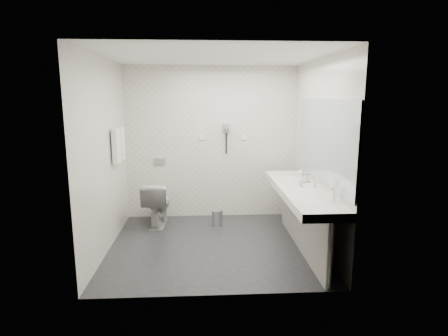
{
  "coord_description": "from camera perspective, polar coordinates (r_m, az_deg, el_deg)",
  "views": [
    {
      "loc": [
        -0.13,
        -4.75,
        2.0
      ],
      "look_at": [
        0.15,
        0.15,
        1.05
      ],
      "focal_mm": 29.47,
      "sensor_mm": 36.0,
      "label": 1
    }
  ],
  "objects": [
    {
      "name": "wall_front",
      "position": [
        3.54,
        -1.09,
        -1.28
      ],
      "size": [
        2.8,
        0.0,
        2.8
      ],
      "primitive_type": "plane",
      "rotation": [
        -1.57,
        0.0,
        0.0
      ],
      "color": "silver",
      "rests_on": "floor"
    },
    {
      "name": "ceiling",
      "position": [
        4.78,
        -1.77,
        16.95
      ],
      "size": [
        2.8,
        2.8,
        0.0
      ],
      "primitive_type": "plane",
      "rotation": [
        3.14,
        0.0,
        0.0
      ],
      "color": "white",
      "rests_on": "wall_back"
    },
    {
      "name": "faucet_far",
      "position": [
        5.51,
        12.06,
        -0.56
      ],
      "size": [
        0.04,
        0.04,
        0.15
      ],
      "primitive_type": "cylinder",
      "color": "silver",
      "rests_on": "vanity_counter"
    },
    {
      "name": "towel_near",
      "position": [
        5.34,
        -16.35,
        3.3
      ],
      "size": [
        0.07,
        0.24,
        0.48
      ],
      "primitive_type": "cube",
      "color": "white",
      "rests_on": "towel_rail"
    },
    {
      "name": "towel_rail",
      "position": [
        5.46,
        -16.25,
        5.78
      ],
      "size": [
        0.02,
        0.62,
        0.02
      ],
      "primitive_type": "cylinder",
      "rotation": [
        1.57,
        0.0,
        0.0
      ],
      "color": "silver",
      "rests_on": "wall_left"
    },
    {
      "name": "wall_right",
      "position": [
        5.05,
        14.42,
        2.06
      ],
      "size": [
        0.0,
        2.6,
        2.6
      ],
      "primitive_type": "plane",
      "rotation": [
        1.57,
        0.0,
        -1.57
      ],
      "color": "silver",
      "rests_on": "floor"
    },
    {
      "name": "vanity_counter",
      "position": [
        4.87,
        11.79,
        -3.54
      ],
      "size": [
        0.55,
        2.2,
        0.1
      ],
      "primitive_type": "cube",
      "color": "white",
      "rests_on": "floor"
    },
    {
      "name": "floor",
      "position": [
        5.16,
        -1.6,
        -11.87
      ],
      "size": [
        2.8,
        2.8,
        0.0
      ],
      "primitive_type": "plane",
      "color": "#242428",
      "rests_on": "ground"
    },
    {
      "name": "dryer_cord",
      "position": [
        6.07,
        0.35,
        3.84
      ],
      "size": [
        0.02,
        0.02,
        0.35
      ],
      "primitive_type": "cylinder",
      "color": "black",
      "rests_on": "dryer_cradle"
    },
    {
      "name": "basin_far",
      "position": [
        5.48,
        10.06,
        -1.51
      ],
      "size": [
        0.4,
        0.31,
        0.05
      ],
      "primitive_type": "ellipsoid",
      "color": "white",
      "rests_on": "vanity_counter"
    },
    {
      "name": "dryer_cradle",
      "position": [
        6.06,
        0.34,
        6.21
      ],
      "size": [
        0.1,
        0.04,
        0.14
      ],
      "primitive_type": "cube",
      "color": "gray",
      "rests_on": "wall_back"
    },
    {
      "name": "wall_left",
      "position": [
        4.98,
        -18.02,
        1.74
      ],
      "size": [
        0.0,
        2.6,
        2.6
      ],
      "primitive_type": "plane",
      "rotation": [
        1.57,
        0.0,
        1.57
      ],
      "color": "silver",
      "rests_on": "floor"
    },
    {
      "name": "pedal_bin",
      "position": [
        5.85,
        -1.04,
        -7.82
      ],
      "size": [
        0.19,
        0.19,
        0.24
      ],
      "primitive_type": "cylinder",
      "rotation": [
        0.0,
        0.0,
        -0.13
      ],
      "color": "#B2B5BA",
      "rests_on": "floor"
    },
    {
      "name": "dryer_barrel",
      "position": [
        5.98,
        0.39,
        6.44
      ],
      "size": [
        0.08,
        0.14,
        0.08
      ],
      "primitive_type": "cylinder",
      "rotation": [
        1.57,
        0.0,
        0.0
      ],
      "color": "gray",
      "rests_on": "dryer_cradle"
    },
    {
      "name": "towel_far",
      "position": [
        5.62,
        -15.72,
        3.68
      ],
      "size": [
        0.07,
        0.24,
        0.48
      ],
      "primitive_type": "cube",
      "color": "white",
      "rests_on": "towel_rail"
    },
    {
      "name": "vanity_panel",
      "position": [
        5.0,
        11.88,
        -8.26
      ],
      "size": [
        0.03,
        2.15,
        0.75
      ],
      "primitive_type": "cube",
      "color": "gray",
      "rests_on": "floor"
    },
    {
      "name": "glass_right",
      "position": [
        5.15,
        12.29,
        -1.58
      ],
      "size": [
        0.07,
        0.07,
        0.11
      ],
      "primitive_type": "cylinder",
      "rotation": [
        0.0,
        0.0,
        0.23
      ],
      "color": "silver",
      "rests_on": "vanity_counter"
    },
    {
      "name": "bin_lid",
      "position": [
        5.81,
        -1.04,
        -6.63
      ],
      "size": [
        0.17,
        0.17,
        0.01
      ],
      "primitive_type": "cylinder",
      "color": "#B2B5BA",
      "rests_on": "pedal_bin"
    },
    {
      "name": "wall_back",
      "position": [
        6.1,
        -2.03,
        3.87
      ],
      "size": [
        2.8,
        0.0,
        2.8
      ],
      "primitive_type": "plane",
      "rotation": [
        1.57,
        0.0,
        0.0
      ],
      "color": "silver",
      "rests_on": "floor"
    },
    {
      "name": "toilet",
      "position": [
        5.9,
        -10.28,
        -5.48
      ],
      "size": [
        0.45,
        0.72,
        0.7
      ],
      "primitive_type": "imported",
      "rotation": [
        0.0,
        0.0,
        3.05
      ],
      "color": "white",
      "rests_on": "floor"
    },
    {
      "name": "vanity_post_near",
      "position": [
        4.09,
        16.15,
        -12.93
      ],
      "size": [
        0.06,
        0.06,
        0.75
      ],
      "primitive_type": "cylinder",
      "color": "silver",
      "rests_on": "floor"
    },
    {
      "name": "mirror",
      "position": [
        4.83,
        15.07,
        4.04
      ],
      "size": [
        0.02,
        2.2,
        1.05
      ],
      "primitive_type": "cube",
      "color": "#B2BCC6",
      "rests_on": "wall_right"
    },
    {
      "name": "glass_left",
      "position": [
        5.2,
        12.91,
        -1.55
      ],
      "size": [
        0.06,
        0.06,
        0.1
      ],
      "primitive_type": "cylinder",
      "rotation": [
        0.0,
        0.0,
        -0.22
      ],
      "color": "silver",
      "rests_on": "vanity_counter"
    },
    {
      "name": "faucet_near",
      "position": [
        4.3,
        16.6,
        -3.99
      ],
      "size": [
        0.04,
        0.04,
        0.15
      ],
      "primitive_type": "cylinder",
      "color": "silver",
      "rests_on": "vanity_counter"
    },
    {
      "name": "flush_plate",
      "position": [
        6.17,
        -9.92,
        0.98
      ],
      "size": [
        0.18,
        0.02,
        0.12
      ],
      "primitive_type": "cube",
      "color": "#B2B5BA",
      "rests_on": "wall_back"
    },
    {
      "name": "switch_plate_b",
      "position": [
        6.11,
        3.15,
        4.82
      ],
      "size": [
        0.09,
        0.02,
        0.09
      ],
      "primitive_type": "cube",
      "color": "white",
      "rests_on": "wall_back"
    },
    {
      "name": "soap_bottle_c",
      "position": [
        4.87,
        13.9,
        -2.39
      ],
      "size": [
        0.05,
        0.05,
        0.11
      ],
      "primitive_type": "imported",
      "rotation": [
        0.0,
        0.0,
        0.42
      ],
      "color": "beige",
      "rests_on": "vanity_counter"
    },
    {
      "name": "basin_near",
      "position": [
        4.26,
        14.05,
        -5.24
      ],
      "size": [
        0.4,
        0.31,
        0.05
      ],
      "primitive_type": "ellipsoid",
      "color": "white",
      "rests_on": "vanity_counter"
    },
    {
      "name": "switch_plate_a",
      "position": [
        6.08,
        -3.45,
        4.78
      ],
      "size": [
        0.09,
        0.02,
        0.09
      ],
      "primitive_type": "cube",
      "color": "white",
      "rests_on": "wall_back"
    },
    {
      "name": "vanity_post_far",
      "position": [
        5.97,
        9.57,
        -5.01
      ],
      "size": [
        0.06,
        0.06,
        0.75
      ],
      "primitive_type": "cylinder",
      "color": "silver",
      "rests_on": "floor"
    },
    {
      "name": "soap_bottle_a",
      "position": [
        4.88,
        11.81,
        -2.24
      ],
      "size": [
        0.06,
        0.06,
        0.11
      ],
      "primitive_type": "imported",
      "rotation": [
        0.0,
        0.0,
        0.23
      ],
      "color": "beige",
      "rests_on": "vanity_counter"
    }
  ]
}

